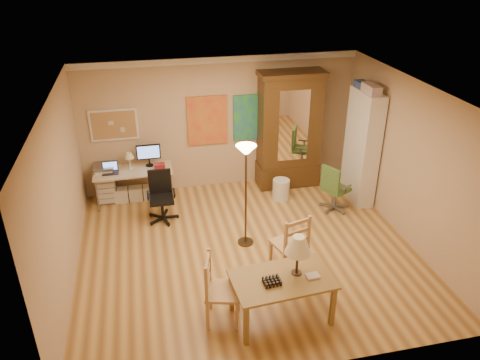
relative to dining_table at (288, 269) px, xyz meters
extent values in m
plane|color=olive|center=(-0.17, 1.58, -0.79)|extent=(5.50, 5.50, 0.00)
cube|color=white|center=(-0.17, 4.04, 1.85)|extent=(5.50, 0.08, 0.12)
cube|color=tan|center=(-2.22, 4.05, 0.71)|extent=(0.90, 0.04, 0.62)
cube|color=gold|center=(-0.42, 4.05, 0.66)|extent=(0.80, 0.04, 1.00)
cube|color=teal|center=(0.48, 4.05, 0.66)|extent=(0.75, 0.04, 0.95)
cube|color=brown|center=(-0.08, -0.02, -0.14)|extent=(1.38, 0.89, 0.04)
cube|color=brown|center=(-0.65, -0.40, -0.47)|extent=(0.07, 0.07, 0.63)
cube|color=brown|center=(0.54, -0.31, -0.47)|extent=(0.07, 0.07, 0.63)
cube|color=brown|center=(-0.70, 0.27, -0.47)|extent=(0.07, 0.07, 0.63)
cube|color=brown|center=(0.49, 0.36, -0.47)|extent=(0.07, 0.07, 0.63)
cylinder|color=#301D10|center=(0.14, 0.04, -0.12)|extent=(0.14, 0.14, 0.02)
cylinder|color=#301D10|center=(0.14, 0.04, 0.05)|extent=(0.04, 0.04, 0.35)
cone|color=#EFE8BB|center=(0.14, 0.04, 0.33)|extent=(0.35, 0.35, 0.25)
cube|color=beige|center=(0.32, -0.08, -0.11)|extent=(0.19, 0.15, 0.03)
cube|color=black|center=(-0.24, -0.09, -0.09)|extent=(0.26, 0.21, 0.07)
cube|color=#AE834F|center=(0.34, 0.97, -0.30)|extent=(0.58, 0.57, 0.04)
cube|color=#AE834F|center=(0.48, 1.21, -0.56)|extent=(0.05, 0.05, 0.46)
cube|color=#AE834F|center=(0.09, 1.09, -0.56)|extent=(0.05, 0.05, 0.46)
cube|color=#AE834F|center=(0.59, 0.84, -0.56)|extent=(0.05, 0.05, 0.46)
cube|color=#AE834F|center=(0.20, 0.72, -0.56)|extent=(0.05, 0.05, 0.46)
cube|color=#AE834F|center=(0.59, 0.84, -0.04)|extent=(0.05, 0.05, 0.54)
cube|color=#AE834F|center=(0.20, 0.72, -0.04)|extent=(0.05, 0.05, 0.54)
cube|color=#AE834F|center=(0.39, 0.78, 0.02)|extent=(0.40, 0.15, 0.05)
cube|color=#AE834F|center=(-0.85, 0.10, -0.31)|extent=(0.55, 0.57, 0.04)
cube|color=#AE834F|center=(-0.72, -0.14, -0.56)|extent=(0.05, 0.05, 0.46)
cube|color=#AE834F|center=(-0.61, 0.25, -0.56)|extent=(0.05, 0.05, 0.46)
cube|color=#AE834F|center=(-1.09, -0.05, -0.56)|extent=(0.05, 0.05, 0.46)
cube|color=#AE834F|center=(-0.99, 0.35, -0.56)|extent=(0.05, 0.05, 0.46)
cube|color=#AE834F|center=(-1.09, -0.05, -0.04)|extent=(0.05, 0.05, 0.54)
cube|color=#AE834F|center=(-0.99, 0.35, -0.04)|extent=(0.05, 0.05, 0.54)
cube|color=#AE834F|center=(-1.04, 0.15, 0.02)|extent=(0.13, 0.40, 0.05)
cylinder|color=#412D1A|center=(-0.15, 1.81, -0.77)|extent=(0.27, 0.27, 0.03)
cylinder|color=#412D1A|center=(-0.15, 1.81, 0.08)|extent=(0.03, 0.03, 1.70)
cone|color=#FFE0A5|center=(-0.15, 1.81, 0.95)|extent=(0.33, 0.33, 0.14)
cube|color=#CCB395|center=(-1.95, 3.70, -0.12)|extent=(1.49, 0.65, 0.03)
cylinder|color=slate|center=(-2.65, 3.42, -0.46)|extent=(0.03, 0.03, 0.65)
cylinder|color=slate|center=(-1.26, 3.42, -0.46)|extent=(0.03, 0.03, 0.65)
cylinder|color=slate|center=(-2.65, 3.97, -0.46)|extent=(0.03, 0.03, 0.65)
cylinder|color=slate|center=(-1.26, 3.97, -0.46)|extent=(0.03, 0.03, 0.65)
cube|color=black|center=(-2.37, 3.65, -0.10)|extent=(0.30, 0.20, 0.01)
cube|color=black|center=(-2.37, 3.80, 0.00)|extent=(0.30, 0.05, 0.19)
cube|color=black|center=(-1.63, 3.84, 0.19)|extent=(0.46, 0.04, 0.30)
cone|color=#EFE8BB|center=(-2.00, 3.79, 0.17)|extent=(0.19, 0.19, 0.11)
cube|color=beige|center=(-2.09, 3.56, -0.11)|extent=(0.23, 0.30, 0.01)
cube|color=maroon|center=(-1.44, 3.65, -0.05)|extent=(0.20, 0.15, 0.11)
cube|color=white|center=(-2.23, 3.74, -0.65)|extent=(0.26, 0.22, 0.28)
cube|color=white|center=(-1.95, 3.74, -0.65)|extent=(0.26, 0.22, 0.28)
cube|color=silver|center=(-1.67, 3.74, -0.65)|extent=(0.26, 0.22, 0.28)
cylinder|color=black|center=(-1.48, 2.87, -0.56)|extent=(0.05, 0.05, 0.36)
cube|color=black|center=(-1.48, 2.87, -0.35)|extent=(0.44, 0.42, 0.06)
cube|color=black|center=(-1.48, 3.07, -0.08)|extent=(0.42, 0.05, 0.47)
cube|color=black|center=(-1.72, 2.87, -0.23)|extent=(0.04, 0.27, 0.03)
cube|color=black|center=(-1.24, 2.86, -0.23)|extent=(0.04, 0.27, 0.03)
cylinder|color=slate|center=(1.78, 2.57, -0.56)|extent=(0.05, 0.05, 0.36)
cube|color=#40672E|center=(1.78, 2.57, -0.35)|extent=(0.57, 0.58, 0.06)
cube|color=#40672E|center=(1.60, 2.47, -0.08)|extent=(0.24, 0.39, 0.47)
cube|color=slate|center=(1.89, 2.36, -0.22)|extent=(0.26, 0.16, 0.03)
cube|color=slate|center=(1.67, 2.77, -0.22)|extent=(0.26, 0.16, 0.03)
cube|color=slate|center=(-2.50, 3.87, -0.40)|extent=(0.38, 0.44, 0.77)
cube|color=silver|center=(-2.50, 3.64, -0.40)|extent=(0.33, 0.02, 0.66)
cube|color=#3B2810|center=(1.21, 3.82, 0.38)|extent=(1.22, 0.56, 2.33)
cube|color=#3B2810|center=(1.21, 3.82, -0.54)|extent=(1.27, 0.60, 0.47)
cube|color=white|center=(1.21, 3.53, 0.60)|extent=(0.61, 0.01, 1.44)
cube|color=#3B2810|center=(1.21, 3.82, 1.58)|extent=(1.31, 0.62, 0.09)
cube|color=white|center=(2.38, 2.89, 0.32)|extent=(0.33, 0.88, 2.21)
cube|color=#993333|center=(2.33, 2.72, -0.26)|extent=(0.20, 0.44, 0.26)
cube|color=#334C99|center=(2.33, 3.11, 1.04)|extent=(0.20, 0.31, 0.22)
cylinder|color=silver|center=(0.89, 3.17, -0.58)|extent=(0.34, 0.34, 0.42)
camera|label=1|loc=(-1.67, -4.68, 3.82)|focal=35.00mm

